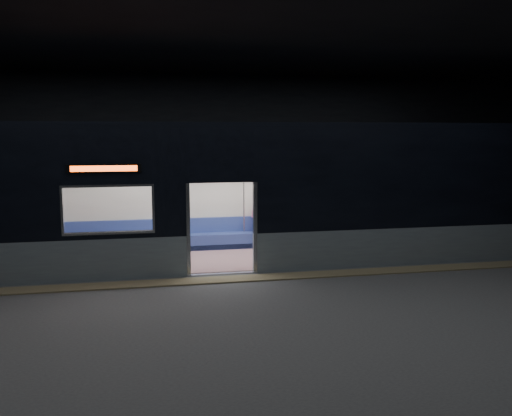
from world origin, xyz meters
name	(u,v)px	position (x,y,z in m)	size (l,w,h in m)	color
station_floor	(230,288)	(0.00, 0.00, -0.01)	(24.00, 14.00, 0.01)	#47494C
station_envelope	(228,104)	(0.00, 0.00, 3.66)	(24.00, 14.00, 5.00)	black
tactile_strip	(226,280)	(0.00, 0.55, 0.01)	(22.80, 0.50, 0.03)	#8C7F59
metro_car	(213,185)	(0.00, 2.54, 1.85)	(18.00, 3.04, 3.35)	gray
passenger	(261,221)	(1.40, 3.55, 0.77)	(0.40, 0.65, 1.30)	black
handbag	(263,226)	(1.41, 3.34, 0.66)	(0.27, 0.23, 0.14)	black
transit_map	(381,189)	(5.00, 3.85, 1.51)	(1.11, 0.03, 0.72)	white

